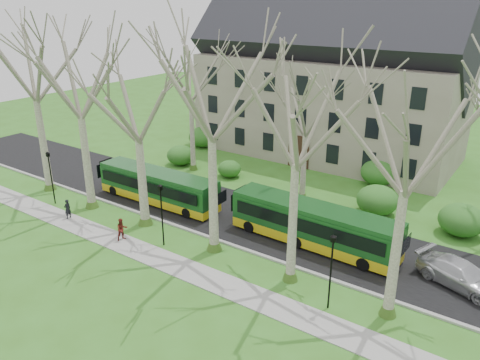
# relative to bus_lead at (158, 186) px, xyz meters

# --- Properties ---
(ground) EXTENTS (120.00, 120.00, 0.00)m
(ground) POSITION_rel_bus_lead_xyz_m (11.21, -3.93, -1.42)
(ground) COLOR #356A1E
(ground) RESTS_ON ground
(sidewalk) EXTENTS (70.00, 2.00, 0.06)m
(sidewalk) POSITION_rel_bus_lead_xyz_m (11.21, -6.43, -1.39)
(sidewalk) COLOR gray
(sidewalk) RESTS_ON ground
(road) EXTENTS (80.00, 8.00, 0.06)m
(road) POSITION_rel_bus_lead_xyz_m (11.21, 1.57, -1.39)
(road) COLOR black
(road) RESTS_ON ground
(curb) EXTENTS (80.00, 0.25, 0.14)m
(curb) POSITION_rel_bus_lead_xyz_m (11.21, -2.43, -1.35)
(curb) COLOR #A5A39E
(curb) RESTS_ON ground
(building) EXTENTS (26.50, 12.20, 16.00)m
(building) POSITION_rel_bus_lead_xyz_m (5.21, 20.07, 6.65)
(building) COLOR gray
(building) RESTS_ON ground
(tree_row_verge) EXTENTS (49.00, 7.00, 14.00)m
(tree_row_verge) POSITION_rel_bus_lead_xyz_m (11.21, -3.63, 5.58)
(tree_row_verge) COLOR gray
(tree_row_verge) RESTS_ON ground
(tree_row_far) EXTENTS (33.00, 7.00, 12.00)m
(tree_row_far) POSITION_rel_bus_lead_xyz_m (9.88, 7.07, 4.58)
(tree_row_far) COLOR gray
(tree_row_far) RESTS_ON ground
(lamp_row) EXTENTS (36.22, 0.22, 4.30)m
(lamp_row) POSITION_rel_bus_lead_xyz_m (11.21, -4.93, 1.15)
(lamp_row) COLOR black
(lamp_row) RESTS_ON ground
(hedges) EXTENTS (30.60, 8.60, 2.00)m
(hedges) POSITION_rel_bus_lead_xyz_m (6.55, 10.07, -0.42)
(hedges) COLOR #1A5E22
(hedges) RESTS_ON ground
(bus_lead) EXTENTS (10.93, 2.47, 2.72)m
(bus_lead) POSITION_rel_bus_lead_xyz_m (0.00, 0.00, 0.00)
(bus_lead) COLOR #15491A
(bus_lead) RESTS_ON road
(bus_follow) EXTENTS (11.62, 2.68, 2.89)m
(bus_follow) POSITION_rel_bus_lead_xyz_m (13.39, 0.81, 0.08)
(bus_follow) COLOR #15491A
(bus_follow) RESTS_ON road
(sedan) EXTENTS (5.51, 3.68, 1.48)m
(sedan) POSITION_rel_bus_lead_xyz_m (22.56, 1.19, -0.62)
(sedan) COLOR silver
(sedan) RESTS_ON road
(pedestrian_a) EXTENTS (0.41, 0.58, 1.51)m
(pedestrian_a) POSITION_rel_bus_lead_xyz_m (-3.47, -6.08, -0.61)
(pedestrian_a) COLOR black
(pedestrian_a) RESTS_ON sidewalk
(pedestrian_b) EXTENTS (0.81, 0.92, 1.57)m
(pedestrian_b) POSITION_rel_bus_lead_xyz_m (2.45, -6.05, -0.58)
(pedestrian_b) COLOR maroon
(pedestrian_b) RESTS_ON sidewalk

